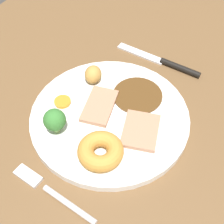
# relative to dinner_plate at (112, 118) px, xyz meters

# --- Properties ---
(dining_table) EXTENTS (1.20, 0.84, 0.04)m
(dining_table) POSITION_rel_dinner_plate_xyz_m (0.04, 0.00, -0.02)
(dining_table) COLOR brown
(dining_table) RESTS_ON ground
(dinner_plate) EXTENTS (0.28, 0.28, 0.01)m
(dinner_plate) POSITION_rel_dinner_plate_xyz_m (0.00, 0.00, 0.00)
(dinner_plate) COLOR white
(dinner_plate) RESTS_ON dining_table
(gravy_pool) EXTENTS (0.09, 0.09, 0.00)m
(gravy_pool) POSITION_rel_dinner_plate_xyz_m (0.06, -0.02, 0.01)
(gravy_pool) COLOR #563819
(gravy_pool) RESTS_ON dinner_plate
(meat_slice_main) EXTENTS (0.09, 0.07, 0.01)m
(meat_slice_main) POSITION_rel_dinner_plate_xyz_m (0.01, 0.03, 0.01)
(meat_slice_main) COLOR tan
(meat_slice_main) RESTS_ON dinner_plate
(meat_slice_under) EXTENTS (0.09, 0.08, 0.01)m
(meat_slice_under) POSITION_rel_dinner_plate_xyz_m (-0.01, -0.06, 0.01)
(meat_slice_under) COLOR tan
(meat_slice_under) RESTS_ON dinner_plate
(yorkshire_pudding) EXTENTS (0.07, 0.07, 0.03)m
(yorkshire_pudding) POSITION_rel_dinner_plate_xyz_m (-0.08, -0.02, 0.02)
(yorkshire_pudding) COLOR #C68938
(yorkshire_pudding) RESTS_ON dinner_plate
(roast_potato_left) EXTENTS (0.04, 0.04, 0.03)m
(roast_potato_left) POSITION_rel_dinner_plate_xyz_m (0.06, 0.07, 0.02)
(roast_potato_left) COLOR #BC8C42
(roast_potato_left) RESTS_ON dinner_plate
(carrot_coin_front) EXTENTS (0.03, 0.03, 0.01)m
(carrot_coin_front) POSITION_rel_dinner_plate_xyz_m (-0.02, 0.09, 0.01)
(carrot_coin_front) COLOR orange
(carrot_coin_front) RESTS_ON dinner_plate
(broccoli_floret) EXTENTS (0.04, 0.04, 0.05)m
(broccoli_floret) POSITION_rel_dinner_plate_xyz_m (-0.07, 0.06, 0.03)
(broccoli_floret) COLOR #8CB766
(broccoli_floret) RESTS_ON dinner_plate
(fork) EXTENTS (0.03, 0.15, 0.01)m
(fork) POSITION_rel_dinner_plate_xyz_m (-0.16, 0.01, -0.00)
(fork) COLOR silver
(fork) RESTS_ON dining_table
(knife) EXTENTS (0.02, 0.19, 0.01)m
(knife) POSITION_rel_dinner_plate_xyz_m (0.18, -0.02, -0.00)
(knife) COLOR black
(knife) RESTS_ON dining_table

